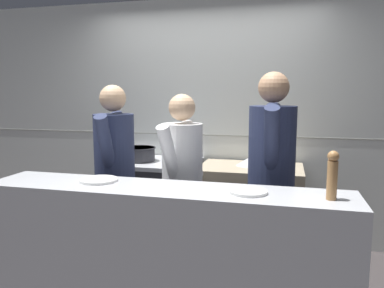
{
  "coord_description": "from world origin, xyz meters",
  "views": [
    {
      "loc": [
        0.84,
        -2.57,
        1.61
      ],
      "look_at": [
        0.02,
        0.67,
        1.15
      ],
      "focal_mm": 35.0,
      "sensor_mm": 36.0,
      "label": 1
    }
  ],
  "objects_px": {
    "chef_sous": "(182,183)",
    "chef_line": "(271,174)",
    "sauce_pot": "(178,154)",
    "stock_pot": "(139,154)",
    "plated_dish_appetiser": "(248,192)",
    "oven_range": "(157,203)",
    "pepper_mill": "(332,174)",
    "chef_head_cook": "(115,172)",
    "plated_dish_main": "(99,180)",
    "mixing_bowl_steel": "(248,162)"
  },
  "relations": [
    {
      "from": "chef_head_cook",
      "to": "chef_sous",
      "type": "height_order",
      "value": "chef_head_cook"
    },
    {
      "from": "chef_sous",
      "to": "chef_line",
      "type": "xyz_separation_m",
      "value": [
        0.7,
        0.07,
        0.09
      ]
    },
    {
      "from": "mixing_bowl_steel",
      "to": "chef_sous",
      "type": "relative_size",
      "value": 0.15
    },
    {
      "from": "pepper_mill",
      "to": "stock_pot",
      "type": "bearing_deg",
      "value": 142.37
    },
    {
      "from": "stock_pot",
      "to": "pepper_mill",
      "type": "bearing_deg",
      "value": -37.63
    },
    {
      "from": "chef_sous",
      "to": "sauce_pot",
      "type": "bearing_deg",
      "value": 120.01
    },
    {
      "from": "oven_range",
      "to": "pepper_mill",
      "type": "distance_m",
      "value": 2.18
    },
    {
      "from": "sauce_pot",
      "to": "plated_dish_main",
      "type": "bearing_deg",
      "value": -98.59
    },
    {
      "from": "sauce_pot",
      "to": "plated_dish_appetiser",
      "type": "bearing_deg",
      "value": -57.97
    },
    {
      "from": "plated_dish_appetiser",
      "to": "chef_sous",
      "type": "relative_size",
      "value": 0.15
    },
    {
      "from": "stock_pot",
      "to": "chef_sous",
      "type": "relative_size",
      "value": 0.21
    },
    {
      "from": "oven_range",
      "to": "stock_pot",
      "type": "xyz_separation_m",
      "value": [
        -0.17,
        -0.04,
        0.53
      ]
    },
    {
      "from": "sauce_pot",
      "to": "pepper_mill",
      "type": "relative_size",
      "value": 1.21
    },
    {
      "from": "stock_pot",
      "to": "chef_sous",
      "type": "bearing_deg",
      "value": -47.63
    },
    {
      "from": "plated_dish_main",
      "to": "chef_sous",
      "type": "xyz_separation_m",
      "value": [
        0.46,
        0.52,
        -0.12
      ]
    },
    {
      "from": "stock_pot",
      "to": "chef_head_cook",
      "type": "bearing_deg",
      "value": -85.94
    },
    {
      "from": "sauce_pot",
      "to": "chef_line",
      "type": "distance_m",
      "value": 1.19
    },
    {
      "from": "stock_pot",
      "to": "chef_line",
      "type": "bearing_deg",
      "value": -25.72
    },
    {
      "from": "pepper_mill",
      "to": "chef_head_cook",
      "type": "relative_size",
      "value": 0.17
    },
    {
      "from": "stock_pot",
      "to": "plated_dish_main",
      "type": "xyz_separation_m",
      "value": [
        0.2,
        -1.25,
        0.02
      ]
    },
    {
      "from": "mixing_bowl_steel",
      "to": "chef_line",
      "type": "bearing_deg",
      "value": -71.33
    },
    {
      "from": "sauce_pot",
      "to": "stock_pot",
      "type": "bearing_deg",
      "value": -172.92
    },
    {
      "from": "oven_range",
      "to": "chef_head_cook",
      "type": "height_order",
      "value": "chef_head_cook"
    },
    {
      "from": "chef_head_cook",
      "to": "chef_line",
      "type": "xyz_separation_m",
      "value": [
        1.31,
        0.02,
        0.05
      ]
    },
    {
      "from": "plated_dish_appetiser",
      "to": "chef_line",
      "type": "relative_size",
      "value": 0.13
    },
    {
      "from": "plated_dish_appetiser",
      "to": "chef_sous",
      "type": "distance_m",
      "value": 0.83
    },
    {
      "from": "chef_head_cook",
      "to": "chef_line",
      "type": "distance_m",
      "value": 1.31
    },
    {
      "from": "stock_pot",
      "to": "chef_sous",
      "type": "distance_m",
      "value": 0.99
    },
    {
      "from": "pepper_mill",
      "to": "chef_sous",
      "type": "xyz_separation_m",
      "value": [
        -1.06,
        0.6,
        -0.26
      ]
    },
    {
      "from": "plated_dish_main",
      "to": "chef_line",
      "type": "bearing_deg",
      "value": 27.22
    },
    {
      "from": "stock_pot",
      "to": "mixing_bowl_steel",
      "type": "bearing_deg",
      "value": 4.45
    },
    {
      "from": "sauce_pot",
      "to": "chef_sous",
      "type": "relative_size",
      "value": 0.22
    },
    {
      "from": "plated_dish_main",
      "to": "chef_head_cook",
      "type": "xyz_separation_m",
      "value": [
        -0.15,
        0.57,
        -0.07
      ]
    },
    {
      "from": "oven_range",
      "to": "plated_dish_appetiser",
      "type": "relative_size",
      "value": 3.8
    },
    {
      "from": "plated_dish_main",
      "to": "chef_sous",
      "type": "distance_m",
      "value": 0.71
    },
    {
      "from": "oven_range",
      "to": "chef_sous",
      "type": "relative_size",
      "value": 0.57
    },
    {
      "from": "chef_head_cook",
      "to": "chef_sous",
      "type": "xyz_separation_m",
      "value": [
        0.61,
        -0.05,
        -0.04
      ]
    },
    {
      "from": "mixing_bowl_steel",
      "to": "chef_head_cook",
      "type": "xyz_separation_m",
      "value": [
        -1.06,
        -0.76,
        -0.0
      ]
    },
    {
      "from": "mixing_bowl_steel",
      "to": "chef_sous",
      "type": "xyz_separation_m",
      "value": [
        -0.45,
        -0.81,
        -0.04
      ]
    },
    {
      "from": "mixing_bowl_steel",
      "to": "chef_line",
      "type": "distance_m",
      "value": 0.78
    },
    {
      "from": "pepper_mill",
      "to": "chef_sous",
      "type": "distance_m",
      "value": 1.25
    },
    {
      "from": "oven_range",
      "to": "chef_sous",
      "type": "height_order",
      "value": "chef_sous"
    },
    {
      "from": "stock_pot",
      "to": "chef_line",
      "type": "xyz_separation_m",
      "value": [
        1.36,
        -0.65,
        -0.0
      ]
    },
    {
      "from": "stock_pot",
      "to": "mixing_bowl_steel",
      "type": "height_order",
      "value": "stock_pot"
    },
    {
      "from": "stock_pot",
      "to": "chef_sous",
      "type": "height_order",
      "value": "chef_sous"
    },
    {
      "from": "sauce_pot",
      "to": "chef_sous",
      "type": "height_order",
      "value": "chef_sous"
    },
    {
      "from": "oven_range",
      "to": "plated_dish_main",
      "type": "distance_m",
      "value": 1.4
    },
    {
      "from": "oven_range",
      "to": "chef_line",
      "type": "bearing_deg",
      "value": -30.3
    },
    {
      "from": "stock_pot",
      "to": "plated_dish_main",
      "type": "bearing_deg",
      "value": -80.78
    },
    {
      "from": "plated_dish_appetiser",
      "to": "chef_head_cook",
      "type": "bearing_deg",
      "value": 152.35
    }
  ]
}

